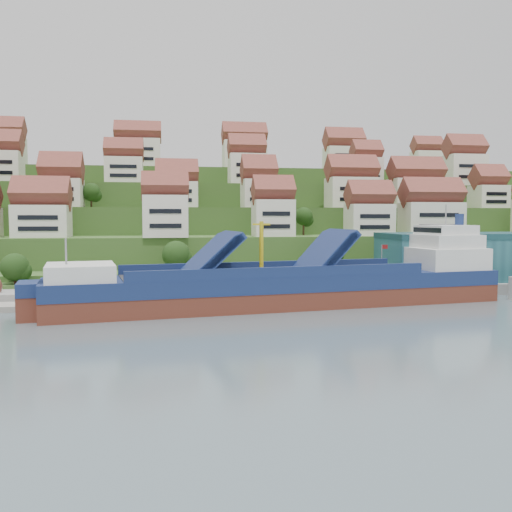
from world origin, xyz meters
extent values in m
plane|color=slate|center=(0.00, 0.00, 0.00)|extent=(300.00, 300.00, 0.00)
cube|color=gray|center=(20.00, 15.00, 1.10)|extent=(180.00, 14.00, 2.20)
cube|color=#2D4C1E|center=(0.00, 86.00, 2.00)|extent=(260.00, 128.00, 4.00)
cube|color=#2D4C1E|center=(0.00, 91.00, 5.50)|extent=(260.00, 118.00, 11.00)
cube|color=#2D4C1E|center=(0.00, 99.00, 9.00)|extent=(260.00, 102.00, 18.00)
cube|color=#2D4C1E|center=(0.00, 107.00, 12.50)|extent=(260.00, 86.00, 25.00)
cube|color=#2D4C1E|center=(0.00, 116.00, 15.50)|extent=(260.00, 68.00, 31.00)
cube|color=silver|center=(-51.03, 39.93, 14.62)|extent=(12.03, 8.57, 7.24)
cube|color=silver|center=(-23.47, 34.94, 15.72)|extent=(9.96, 7.03, 9.44)
cube|color=silver|center=(1.82, 37.58, 15.31)|extent=(9.29, 7.62, 8.63)
cube|color=silver|center=(26.20, 38.71, 14.85)|extent=(10.74, 7.73, 7.70)
cube|color=silver|center=(42.80, 39.25, 15.09)|extent=(14.62, 8.26, 8.19)
cube|color=silver|center=(-49.05, 55.18, 21.55)|extent=(10.04, 8.98, 7.10)
cube|color=silver|center=(-20.26, 56.08, 21.36)|extent=(10.61, 7.90, 6.72)
cube|color=silver|center=(0.99, 52.86, 21.67)|extent=(8.64, 8.56, 7.34)
cube|color=silver|center=(27.73, 56.66, 22.18)|extent=(13.35, 8.36, 8.35)
cube|color=silver|center=(46.39, 56.00, 22.11)|extent=(14.50, 8.18, 8.21)
cube|color=silver|center=(68.86, 56.36, 21.27)|extent=(8.94, 8.04, 6.55)
cube|color=silver|center=(-66.61, 69.39, 29.10)|extent=(9.90, 7.86, 8.21)
cube|color=silver|center=(-34.59, 71.11, 28.67)|extent=(10.43, 7.30, 7.33)
cube|color=silver|center=(0.53, 70.90, 29.41)|extent=(10.38, 7.79, 8.83)
cube|color=silver|center=(36.39, 68.76, 29.05)|extent=(8.42, 7.14, 8.10)
cube|color=silver|center=(68.35, 69.29, 29.79)|extent=(11.57, 8.47, 9.59)
cube|color=silver|center=(-70.29, 88.32, 35.33)|extent=(10.51, 8.03, 8.66)
cube|color=silver|center=(-31.31, 88.95, 35.45)|extent=(13.84, 7.51, 8.91)
cube|color=silver|center=(2.56, 89.72, 35.51)|extent=(13.75, 8.15, 9.02)
cube|color=silver|center=(36.27, 89.86, 34.87)|extent=(12.42, 8.73, 7.73)
cube|color=silver|center=(67.43, 92.63, 34.64)|extent=(9.89, 7.05, 7.27)
ellipsoid|color=#224316|center=(11.73, 26.11, 7.88)|extent=(6.74, 6.74, 6.74)
ellipsoid|color=#224316|center=(-21.38, 26.29, 7.61)|extent=(5.94, 5.94, 5.94)
ellipsoid|color=#224316|center=(10.81, 43.66, 15.75)|extent=(4.56, 4.56, 4.56)
ellipsoid|color=#224316|center=(44.43, 59.83, 23.23)|extent=(5.23, 5.23, 5.23)
ellipsoid|color=#224316|center=(-51.88, 59.38, 21.98)|extent=(6.00, 6.00, 6.00)
ellipsoid|color=#224316|center=(-42.24, 57.97, 22.00)|extent=(4.75, 4.75, 4.75)
ellipsoid|color=#224316|center=(6.26, 73.21, 30.39)|extent=(6.49, 6.49, 6.49)
ellipsoid|color=#224316|center=(36.69, 75.94, 29.39)|extent=(5.33, 5.33, 5.33)
ellipsoid|color=#224316|center=(38.78, 73.97, 28.21)|extent=(5.46, 5.46, 5.46)
ellipsoid|color=#224316|center=(-52.09, 19.00, 6.06)|extent=(5.33, 5.33, 5.33)
ellipsoid|color=#224316|center=(-40.49, 19.00, 5.28)|extent=(3.88, 3.88, 3.88)
cylinder|color=gray|center=(18.00, 10.00, 6.20)|extent=(0.16, 0.16, 8.00)
cube|color=maroon|center=(18.60, 10.00, 9.80)|extent=(1.20, 0.05, 0.80)
cube|color=#602A1D|center=(-3.44, 1.27, 1.00)|extent=(81.04, 23.47, 5.13)
cube|color=navy|center=(-3.44, 1.27, 4.42)|extent=(81.05, 23.59, 2.67)
cube|color=silver|center=(-37.00, -3.50, 6.98)|extent=(11.81, 13.04, 2.67)
cube|color=#262628|center=(-5.48, 0.98, 5.75)|extent=(52.31, 17.60, 0.31)
cube|color=navy|center=(-16.66, -0.61, 9.24)|extent=(9.21, 12.31, 7.10)
cube|color=navy|center=(3.67, 2.28, 9.24)|extent=(8.83, 12.25, 7.50)
cylinder|color=gold|center=(-7.51, 0.69, 10.27)|extent=(0.81, 0.81, 9.24)
cube|color=silver|center=(29.09, 5.89, 7.70)|extent=(13.85, 13.32, 4.11)
cube|color=silver|center=(29.09, 5.89, 10.99)|extent=(11.64, 11.82, 2.57)
cube|color=silver|center=(29.09, 5.89, 13.14)|extent=(9.43, 10.31, 1.85)
cylinder|color=navy|center=(32.14, 6.32, 15.10)|extent=(1.86, 1.86, 2.26)
camera|label=1|loc=(-24.50, -95.35, 15.75)|focal=40.00mm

